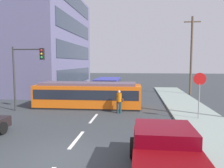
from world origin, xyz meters
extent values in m
plane|color=#33383B|center=(0.00, 10.00, 0.00)|extent=(120.00, 120.00, 0.00)
cube|color=gray|center=(6.80, 6.00, 0.07)|extent=(3.20, 36.00, 0.14)
cube|color=silver|center=(0.00, 2.00, 0.01)|extent=(0.16, 2.40, 0.01)
cube|color=silver|center=(0.00, 6.00, 0.01)|extent=(0.16, 2.40, 0.01)
cube|color=silver|center=(0.00, 15.43, 0.01)|extent=(0.16, 2.40, 0.01)
cube|color=silver|center=(0.00, 21.43, 0.01)|extent=(0.16, 2.40, 0.01)
cube|color=slate|center=(-13.81, 20.73, 6.40)|extent=(16.87, 16.83, 12.80)
cube|color=#2D3847|center=(-5.34, 20.73, 1.92)|extent=(0.06, 14.30, 1.92)
cube|color=#2D3847|center=(-5.34, 20.73, 5.12)|extent=(0.06, 14.30, 1.92)
cube|color=#2D3847|center=(-5.34, 20.73, 8.32)|extent=(0.06, 14.30, 1.92)
cube|color=#2D3847|center=(-5.34, 20.73, 11.52)|extent=(0.06, 14.30, 1.92)
cube|color=#E35D12|center=(-1.15, 9.43, 1.00)|extent=(8.53, 2.66, 1.70)
cube|color=#2D2D2D|center=(-1.15, 9.43, 0.07)|extent=(8.36, 2.53, 0.15)
cube|color=#5B4B58|center=(-1.15, 9.43, 1.95)|extent=(7.67, 2.27, 0.20)
cube|color=#1E232D|center=(-1.15, 9.43, 1.20)|extent=(8.19, 2.69, 0.75)
cube|color=#34399A|center=(-0.50, 16.44, 1.10)|extent=(2.52, 5.09, 1.60)
cube|color=black|center=(-0.49, 13.95, 1.34)|extent=(2.25, 0.13, 0.96)
cube|color=black|center=(-0.50, 16.44, 1.39)|extent=(2.56, 4.32, 0.64)
cylinder|color=black|center=(-0.50, 14.81, 0.45)|extent=(2.55, 0.91, 0.90)
cylinder|color=black|center=(-0.51, 18.06, 0.45)|extent=(2.55, 0.91, 0.90)
cylinder|color=#1F3A41|center=(1.42, 7.70, 0.42)|extent=(0.16, 0.16, 0.85)
cylinder|color=#1F3A41|center=(1.62, 7.70, 0.42)|extent=(0.16, 0.16, 0.85)
cylinder|color=#CF6409|center=(1.52, 7.70, 1.15)|extent=(0.36, 0.36, 0.60)
sphere|color=tan|center=(1.52, 7.70, 1.56)|extent=(0.22, 0.22, 0.22)
cube|color=#4A3028|center=(1.74, 7.75, 0.95)|extent=(0.21, 0.21, 0.24)
cube|color=#67060B|center=(3.73, -1.21, 0.68)|extent=(2.01, 5.00, 0.65)
cube|color=#640512|center=(3.73, -0.66, 1.27)|extent=(1.90, 1.90, 0.55)
cylinder|color=black|center=(2.73, 0.29, 0.40)|extent=(0.28, 0.80, 0.80)
cylinder|color=black|center=(4.73, 0.29, 0.40)|extent=(0.28, 0.80, 0.80)
cylinder|color=black|center=(-3.97, 2.28, 0.32)|extent=(0.23, 0.64, 0.64)
cube|color=beige|center=(-5.12, 13.43, 0.52)|extent=(1.97, 4.46, 0.55)
cube|color=black|center=(-5.12, 13.28, 0.99)|extent=(1.78, 2.47, 0.40)
cylinder|color=black|center=(-6.09, 14.74, 0.32)|extent=(0.23, 0.64, 0.64)
cylinder|color=black|center=(-4.21, 14.78, 0.32)|extent=(0.23, 0.64, 0.64)
cylinder|color=black|center=(-6.04, 12.09, 0.32)|extent=(0.23, 0.64, 0.64)
cylinder|color=black|center=(-4.16, 12.12, 0.32)|extent=(0.23, 0.64, 0.64)
cube|color=beige|center=(-4.82, 20.04, 0.52)|extent=(1.80, 4.51, 0.55)
cube|color=black|center=(-4.81, 19.89, 0.99)|extent=(1.63, 2.49, 0.40)
cylinder|color=black|center=(-5.70, 21.37, 0.32)|extent=(0.23, 0.64, 0.64)
cylinder|color=black|center=(-3.97, 21.40, 0.32)|extent=(0.23, 0.64, 0.64)
cylinder|color=black|center=(-5.66, 18.68, 0.32)|extent=(0.23, 0.64, 0.64)
cylinder|color=black|center=(-3.93, 18.71, 0.32)|extent=(0.23, 0.64, 0.64)
cylinder|color=gray|center=(6.68, 6.28, 1.24)|extent=(0.07, 0.07, 2.20)
cylinder|color=red|center=(6.68, 6.28, 2.64)|extent=(0.76, 0.04, 0.76)
cylinder|color=#333333|center=(-6.42, 7.65, 2.42)|extent=(0.14, 0.14, 4.84)
cylinder|color=#333333|center=(-5.29, 7.65, 4.64)|extent=(2.27, 0.10, 0.10)
cube|color=black|center=(-4.16, 7.65, 4.29)|extent=(0.28, 0.24, 0.84)
sphere|color=red|center=(-4.16, 7.52, 4.54)|extent=(0.16, 0.16, 0.16)
sphere|color=gold|center=(-4.16, 7.52, 4.29)|extent=(0.16, 0.16, 0.16)
sphere|color=green|center=(-4.16, 7.52, 4.04)|extent=(0.16, 0.16, 0.16)
cylinder|color=brown|center=(8.80, 17.89, 4.39)|extent=(0.24, 0.24, 8.78)
cube|color=brown|center=(8.80, 17.89, 8.18)|extent=(1.80, 0.12, 0.12)
camera|label=1|loc=(2.86, -7.81, 3.63)|focal=35.05mm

